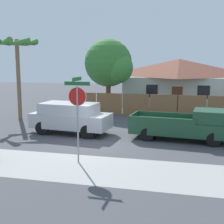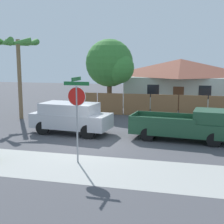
{
  "view_description": "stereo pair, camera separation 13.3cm",
  "coord_description": "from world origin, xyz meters",
  "px_view_note": "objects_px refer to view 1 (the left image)",
  "views": [
    {
      "loc": [
        4.48,
        -14.71,
        4.16
      ],
      "look_at": [
        0.83,
        0.39,
        1.6
      ],
      "focal_mm": 50.0,
      "sensor_mm": 36.0,
      "label": 1
    },
    {
      "loc": [
        4.61,
        -14.68,
        4.16
      ],
      "look_at": [
        0.83,
        0.39,
        1.6
      ],
      "focal_mm": 50.0,
      "sensor_mm": 36.0,
      "label": 2
    }
  ],
  "objects_px": {
    "red_suv": "(71,117)",
    "oak_tree": "(110,64)",
    "house": "(179,81)",
    "palm_tree": "(17,50)",
    "orange_pickup": "(187,125)",
    "stop_sign": "(77,104)"
  },
  "relations": [
    {
      "from": "oak_tree",
      "to": "red_suv",
      "type": "relative_size",
      "value": 1.27
    },
    {
      "from": "red_suv",
      "to": "oak_tree",
      "type": "bearing_deg",
      "value": 93.68
    },
    {
      "from": "oak_tree",
      "to": "palm_tree",
      "type": "xyz_separation_m",
      "value": [
        -5.51,
        -4.91,
        1.04
      ]
    },
    {
      "from": "oak_tree",
      "to": "orange_pickup",
      "type": "xyz_separation_m",
      "value": [
        6.24,
        -8.44,
        -3.06
      ]
    },
    {
      "from": "orange_pickup",
      "to": "stop_sign",
      "type": "distance_m",
      "value": 6.64
    },
    {
      "from": "house",
      "to": "stop_sign",
      "type": "distance_m",
      "value": 18.76
    },
    {
      "from": "orange_pickup",
      "to": "stop_sign",
      "type": "xyz_separation_m",
      "value": [
        -4.33,
        -4.78,
        1.61
      ]
    },
    {
      "from": "oak_tree",
      "to": "red_suv",
      "type": "xyz_separation_m",
      "value": [
        -0.27,
        -8.41,
        -2.91
      ]
    },
    {
      "from": "palm_tree",
      "to": "red_suv",
      "type": "bearing_deg",
      "value": -33.78
    },
    {
      "from": "stop_sign",
      "to": "palm_tree",
      "type": "bearing_deg",
      "value": 132.68
    },
    {
      "from": "house",
      "to": "oak_tree",
      "type": "distance_m",
      "value": 7.67
    },
    {
      "from": "house",
      "to": "stop_sign",
      "type": "height_order",
      "value": "house"
    },
    {
      "from": "red_suv",
      "to": "stop_sign",
      "type": "distance_m",
      "value": 5.47
    },
    {
      "from": "oak_tree",
      "to": "orange_pickup",
      "type": "relative_size",
      "value": 1.08
    },
    {
      "from": "palm_tree",
      "to": "orange_pickup",
      "type": "height_order",
      "value": "palm_tree"
    },
    {
      "from": "oak_tree",
      "to": "stop_sign",
      "type": "xyz_separation_m",
      "value": [
        1.91,
        -13.22,
        -1.45
      ]
    },
    {
      "from": "red_suv",
      "to": "orange_pickup",
      "type": "distance_m",
      "value": 6.51
    },
    {
      "from": "house",
      "to": "stop_sign",
      "type": "relative_size",
      "value": 2.92
    },
    {
      "from": "house",
      "to": "palm_tree",
      "type": "bearing_deg",
      "value": -137.07
    },
    {
      "from": "palm_tree",
      "to": "orange_pickup",
      "type": "distance_m",
      "value": 12.93
    },
    {
      "from": "palm_tree",
      "to": "stop_sign",
      "type": "bearing_deg",
      "value": -48.24
    },
    {
      "from": "house",
      "to": "oak_tree",
      "type": "height_order",
      "value": "oak_tree"
    }
  ]
}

